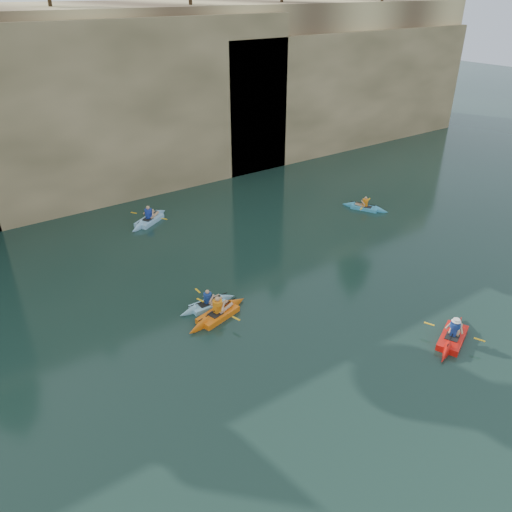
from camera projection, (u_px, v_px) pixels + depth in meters
ground at (347, 400)px, 17.36m from camera, size 160.00×160.00×0.00m
cliff at (61, 90)px, 36.02m from camera, size 70.00×16.00×12.00m
cliff_slab_center at (128, 109)px, 31.86m from camera, size 24.00×2.40×11.40m
cliff_slab_east at (352, 89)px, 42.34m from camera, size 26.00×2.40×9.84m
sea_cave_center at (47, 192)px, 30.33m from camera, size 3.50×1.00×3.20m
sea_cave_east at (239, 144)px, 37.09m from camera, size 5.00×1.00×4.50m
main_kayaker at (453, 337)px, 20.15m from camera, size 3.54×2.22×1.30m
kayaker_orange at (218, 314)px, 21.58m from camera, size 3.52×2.49×1.31m
kayaker_ltblue_near at (208, 304)px, 22.28m from camera, size 2.84×2.23×1.12m
kayaker_ltblue_mid at (149, 220)px, 30.21m from camera, size 3.41×2.48×1.33m
kayaker_blue_east at (365, 207)px, 31.98m from camera, size 1.99×2.99×1.07m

